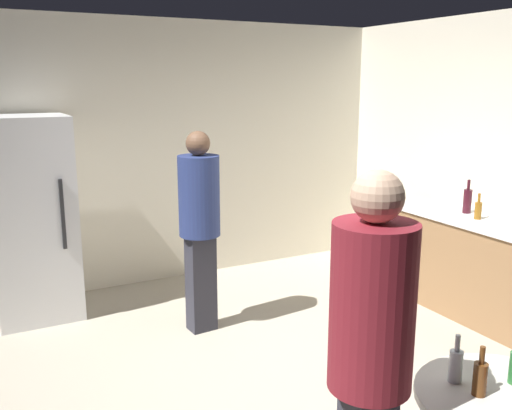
{
  "coord_description": "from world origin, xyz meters",
  "views": [
    {
      "loc": [
        -1.72,
        -2.95,
        2.09
      ],
      "look_at": [
        0.16,
        0.65,
        1.18
      ],
      "focal_mm": 39.35,
      "sensor_mm": 36.0,
      "label": 1
    }
  ],
  "objects_px": {
    "wine_bottle_on_counter": "(467,200)",
    "beer_bottle_brown": "(480,377)",
    "refrigerator": "(32,219)",
    "beer_bottle_clear": "(456,365)",
    "beer_bottle_on_counter": "(478,210)",
    "person_in_navy_shirt": "(200,217)",
    "person_in_maroon_shirt": "(370,348)"
  },
  "relations": [
    {
      "from": "beer_bottle_clear",
      "to": "person_in_maroon_shirt",
      "type": "bearing_deg",
      "value": -176.92
    },
    {
      "from": "person_in_maroon_shirt",
      "to": "person_in_navy_shirt",
      "type": "relative_size",
      "value": 1.04
    },
    {
      "from": "refrigerator",
      "to": "beer_bottle_clear",
      "type": "bearing_deg",
      "value": -67.78
    },
    {
      "from": "beer_bottle_brown",
      "to": "wine_bottle_on_counter",
      "type": "bearing_deg",
      "value": 43.52
    },
    {
      "from": "person_in_navy_shirt",
      "to": "beer_bottle_clear",
      "type": "bearing_deg",
      "value": 0.92
    },
    {
      "from": "beer_bottle_clear",
      "to": "person_in_maroon_shirt",
      "type": "xyz_separation_m",
      "value": [
        -0.53,
        -0.03,
        0.22
      ]
    },
    {
      "from": "refrigerator",
      "to": "wine_bottle_on_counter",
      "type": "bearing_deg",
      "value": -24.24
    },
    {
      "from": "beer_bottle_brown",
      "to": "beer_bottle_on_counter",
      "type": "bearing_deg",
      "value": 41.71
    },
    {
      "from": "person_in_maroon_shirt",
      "to": "person_in_navy_shirt",
      "type": "height_order",
      "value": "person_in_maroon_shirt"
    },
    {
      "from": "beer_bottle_on_counter",
      "to": "person_in_maroon_shirt",
      "type": "xyz_separation_m",
      "value": [
        -2.57,
        -1.71,
        0.05
      ]
    },
    {
      "from": "person_in_maroon_shirt",
      "to": "beer_bottle_brown",
      "type": "bearing_deg",
      "value": 0.12
    },
    {
      "from": "refrigerator",
      "to": "beer_bottle_brown",
      "type": "xyz_separation_m",
      "value": [
        1.44,
        -3.63,
        -0.08
      ]
    },
    {
      "from": "beer_bottle_brown",
      "to": "beer_bottle_clear",
      "type": "height_order",
      "value": "same"
    },
    {
      "from": "refrigerator",
      "to": "wine_bottle_on_counter",
      "type": "height_order",
      "value": "refrigerator"
    },
    {
      "from": "beer_bottle_on_counter",
      "to": "person_in_maroon_shirt",
      "type": "distance_m",
      "value": 3.09
    },
    {
      "from": "beer_bottle_clear",
      "to": "person_in_navy_shirt",
      "type": "height_order",
      "value": "person_in_navy_shirt"
    },
    {
      "from": "beer_bottle_on_counter",
      "to": "beer_bottle_clear",
      "type": "height_order",
      "value": "beer_bottle_on_counter"
    },
    {
      "from": "wine_bottle_on_counter",
      "to": "beer_bottle_brown",
      "type": "relative_size",
      "value": 1.35
    },
    {
      "from": "beer_bottle_on_counter",
      "to": "person_in_navy_shirt",
      "type": "distance_m",
      "value": 2.43
    },
    {
      "from": "beer_bottle_on_counter",
      "to": "person_in_navy_shirt",
      "type": "bearing_deg",
      "value": 159.43
    },
    {
      "from": "beer_bottle_on_counter",
      "to": "person_in_maroon_shirt",
      "type": "relative_size",
      "value": 0.13
    },
    {
      "from": "wine_bottle_on_counter",
      "to": "beer_bottle_clear",
      "type": "xyz_separation_m",
      "value": [
        -2.14,
        -1.89,
        -0.2
      ]
    },
    {
      "from": "beer_bottle_clear",
      "to": "person_in_navy_shirt",
      "type": "bearing_deg",
      "value": 95.29
    },
    {
      "from": "wine_bottle_on_counter",
      "to": "beer_bottle_clear",
      "type": "height_order",
      "value": "wine_bottle_on_counter"
    },
    {
      "from": "beer_bottle_brown",
      "to": "person_in_navy_shirt",
      "type": "bearing_deg",
      "value": 95.17
    },
    {
      "from": "wine_bottle_on_counter",
      "to": "beer_bottle_clear",
      "type": "relative_size",
      "value": 1.35
    },
    {
      "from": "refrigerator",
      "to": "beer_bottle_brown",
      "type": "bearing_deg",
      "value": -68.42
    },
    {
      "from": "wine_bottle_on_counter",
      "to": "person_in_maroon_shirt",
      "type": "relative_size",
      "value": 0.18
    },
    {
      "from": "refrigerator",
      "to": "beer_bottle_clear",
      "type": "relative_size",
      "value": 7.83
    },
    {
      "from": "beer_bottle_on_counter",
      "to": "beer_bottle_clear",
      "type": "distance_m",
      "value": 2.65
    },
    {
      "from": "wine_bottle_on_counter",
      "to": "beer_bottle_brown",
      "type": "height_order",
      "value": "wine_bottle_on_counter"
    },
    {
      "from": "wine_bottle_on_counter",
      "to": "person_in_maroon_shirt",
      "type": "xyz_separation_m",
      "value": [
        -2.67,
        -1.92,
        0.02
      ]
    }
  ]
}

